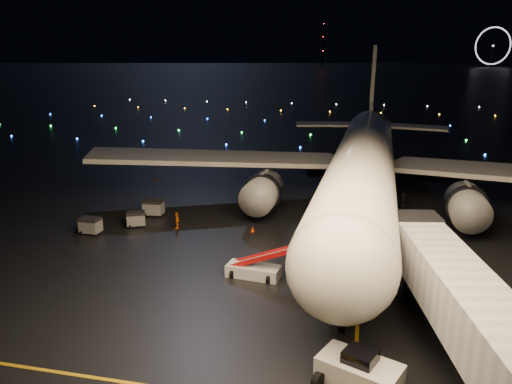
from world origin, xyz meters
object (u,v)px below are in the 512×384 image
Objects in this scene: crew_c at (177,220)px; baggage_cart_1 at (136,219)px; pushback_tug at (360,368)px; baggage_cart_0 at (153,208)px; belt_loader at (253,259)px; baggage_cart_2 at (90,226)px; airliner at (366,128)px.

baggage_cart_1 is at bearing -98.33° from crew_c.
baggage_cart_0 is at bearing 155.61° from pushback_tug.
belt_loader is 3.25× the size of baggage_cart_2.
baggage_cart_0 is at bearing 144.29° from belt_loader.
airliner reaches higher than pushback_tug.
pushback_tug is at bearing -48.11° from belt_loader.
belt_loader is at bearing 34.36° from crew_c.
pushback_tug is at bearing -51.76° from baggage_cart_0.
baggage_cart_1 is at bearing 43.50° from baggage_cart_2.
belt_loader is at bearing -56.93° from baggage_cart_1.
crew_c is at bearing -145.14° from airliner.
airliner is 34.72m from pushback_tug.
baggage_cart_0 is 3.75m from baggage_cart_1.
belt_loader is 17.29m from baggage_cart_1.
airliner reaches higher than baggage_cart_2.
belt_loader is 3.00× the size of baggage_cart_0.
baggage_cart_2 reaches higher than baggage_cart_1.
pushback_tug is at bearing -87.74° from airliner.
airliner is at bearing 16.92° from baggage_cart_0.
airliner is at bearing 110.79° from crew_c.
crew_c is 4.41m from baggage_cart_1.
baggage_cart_0 is at bearing 60.79° from baggage_cart_1.
belt_loader is 3.42× the size of baggage_cart_1.
belt_loader is 19.32m from baggage_cart_0.
baggage_cart_1 is 4.58m from baggage_cart_2.
pushback_tug is 14.84m from belt_loader.
belt_loader reaches higher than pushback_tug.
baggage_cart_0 is 1.14× the size of baggage_cart_1.
airliner is at bearing 75.83° from belt_loader.
baggage_cart_0 reaches higher than crew_c.
baggage_cart_2 is (-7.84, -3.36, -0.03)m from crew_c.
pushback_tug reaches higher than baggage_cart_0.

